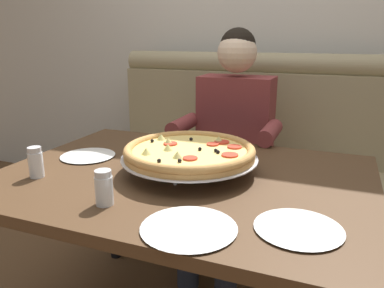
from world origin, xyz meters
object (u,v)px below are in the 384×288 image
Objects in this scene: pizza at (189,152)px; shaker_parmesan at (36,164)px; diner_main at (230,136)px; plate_far_side at (189,226)px; dining_table at (183,194)px; plate_near_left at (299,226)px; plate_near_right at (88,154)px; shaker_pepper_flakes at (104,190)px; booth_bench at (243,175)px.

pizza is 0.55m from shaker_parmesan.
shaker_parmesan is at bearing -153.43° from pizza.
diner_main is 1.09m from plate_far_side.
shaker_parmesan is (-0.46, -0.92, 0.08)m from diner_main.
plate_near_left reaches higher than dining_table.
shaker_parmesan is 0.49× the size of plate_near_right.
shaker_pepper_flakes reaches higher than plate_near_right.
plate_near_left is 0.95m from plate_near_right.
plate_near_right is (-0.90, 0.32, 0.00)m from plate_near_left.
shaker_pepper_flakes is (-0.10, -1.02, 0.07)m from diner_main.
plate_near_right is (0.02, 0.26, -0.04)m from shaker_parmesan.
plate_near_left is at bearing 5.58° from shaker_pepper_flakes.
shaker_pepper_flakes is 0.38m from shaker_parmesan.
shaker_pepper_flakes is 0.50m from plate_near_right.
shaker_parmesan is (-0.48, -0.22, 0.13)m from dining_table.
pizza is (0.02, -0.94, 0.42)m from booth_bench.
diner_main is at bearing 84.41° from shaker_pepper_flakes.
plate_near_right is at bearing 177.90° from pizza.
diner_main is at bearing 63.26° from shaker_parmesan.
plate_far_side is (0.18, -0.37, 0.09)m from dining_table.
pizza reaches higher than plate_near_right.
shaker_parmesan reaches higher than plate_near_left.
booth_bench reaches higher than shaker_pepper_flakes.
plate_far_side is (0.16, -0.40, -0.07)m from pizza.
booth_bench is at bearing 63.63° from plate_near_right.
pizza is at bearing 26.57° from shaker_parmesan.
diner_main is 1.07m from plate_near_left.
shaker_parmesan reaches higher than plate_near_right.
pizza is 0.48m from plate_near_right.
booth_bench is at bearing 109.83° from plate_near_left.
booth_bench is at bearing 90.93° from pizza.
shaker_parmesan is at bearing -95.29° from plate_near_right.
diner_main reaches higher than shaker_parmesan.
pizza reaches higher than shaker_pepper_flakes.
shaker_pepper_flakes is 0.30m from plate_far_side.
pizza is 4.63× the size of shaker_pepper_flakes.
shaker_pepper_flakes is at bearing -95.24° from booth_bench.
plate_near_left is at bearing -3.17° from shaker_parmesan.
diner_main is (-0.02, -0.27, 0.31)m from booth_bench.
shaker_parmesan is at bearing -116.74° from diner_main.
plate_near_right reaches higher than dining_table.
plate_near_right is (-0.44, -0.65, 0.04)m from diner_main.
shaker_parmesan reaches higher than plate_far_side.
plate_far_side is (0.66, -0.16, -0.04)m from shaker_parmesan.
pizza is 2.22× the size of plate_near_right.
pizza is 1.95× the size of plate_far_side.
dining_table is 0.54m from shaker_parmesan.
plate_far_side is at bearing -9.47° from shaker_pepper_flakes.
shaker_parmesan is at bearing -155.41° from dining_table.
dining_table is 0.37m from shaker_pepper_flakes.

